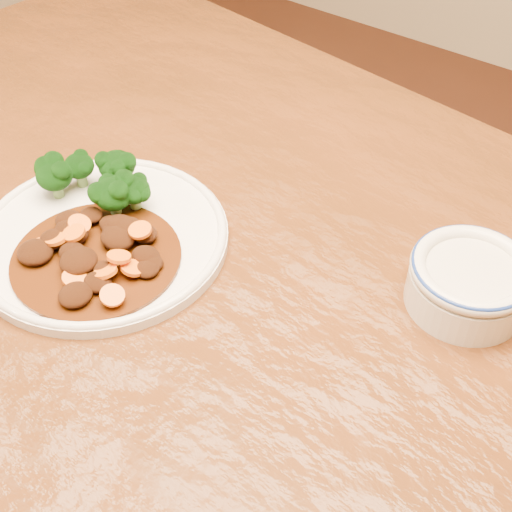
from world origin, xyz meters
The scene contains 5 objects.
dining_table centered at (0.00, 0.00, 0.67)m, with size 1.61×1.09×0.75m.
dinner_plate centered at (-0.13, -0.06, 0.76)m, with size 0.29×0.29×0.02m.
broccoli_florets centered at (-0.18, -0.01, 0.79)m, with size 0.13×0.10×0.05m.
mince_stew centered at (-0.11, -0.09, 0.77)m, with size 0.19×0.19×0.03m.
dip_bowl centered at (0.24, 0.10, 0.78)m, with size 0.13×0.13×0.06m.
Camera 1 is at (0.37, -0.44, 1.31)m, focal length 50.00 mm.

